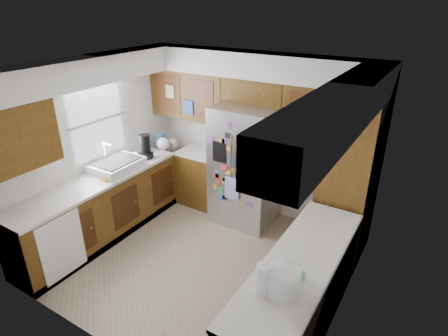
{
  "coord_description": "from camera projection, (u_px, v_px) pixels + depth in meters",
  "views": [
    {
      "loc": [
        2.36,
        -3.26,
        3.18
      ],
      "look_at": [
        0.15,
        0.35,
        1.23
      ],
      "focal_mm": 30.0,
      "sensor_mm": 36.0,
      "label": 1
    }
  ],
  "objects": [
    {
      "name": "floor",
      "position": [
        201.0,
        259.0,
        4.97
      ],
      "size": [
        3.6,
        3.6,
        0.0
      ],
      "primitive_type": "plane",
      "color": "tan",
      "rests_on": "ground"
    },
    {
      "name": "room_shell",
      "position": [
        207.0,
        119.0,
        4.54
      ],
      "size": [
        3.64,
        3.24,
        2.52
      ],
      "color": "silver",
      "rests_on": "ground"
    },
    {
      "name": "left_counter_run",
      "position": [
        125.0,
        203.0,
        5.46
      ],
      "size": [
        1.36,
        3.2,
        0.92
      ],
      "color": "#462B0D",
      "rests_on": "ground"
    },
    {
      "name": "right_counter_run",
      "position": [
        297.0,
        301.0,
        3.71
      ],
      "size": [
        0.63,
        2.25,
        0.92
      ],
      "color": "#462B0D",
      "rests_on": "ground"
    },
    {
      "name": "pantry",
      "position": [
        349.0,
        180.0,
        4.7
      ],
      "size": [
        0.6,
        0.9,
        2.15
      ],
      "primitive_type": "cube",
      "color": "#462B0D",
      "rests_on": "ground"
    },
    {
      "name": "fridge",
      "position": [
        246.0,
        166.0,
        5.53
      ],
      "size": [
        0.9,
        0.79,
        1.8
      ],
      "color": "#A7A8AD",
      "rests_on": "ground"
    },
    {
      "name": "bridge_cabinet",
      "position": [
        255.0,
        90.0,
        5.25
      ],
      "size": [
        0.96,
        0.34,
        0.35
      ],
      "primitive_type": "cube",
      "color": "#462B0D",
      "rests_on": "fridge"
    },
    {
      "name": "fridge_top_items",
      "position": [
        251.0,
        68.0,
        5.16
      ],
      "size": [
        0.82,
        0.33,
        0.27
      ],
      "color": "#104CAC",
      "rests_on": "bridge_cabinet"
    },
    {
      "name": "sink_assembly",
      "position": [
        117.0,
        165.0,
        5.34
      ],
      "size": [
        0.52,
        0.73,
        0.37
      ],
      "color": "white",
      "rests_on": "left_counter_run"
    },
    {
      "name": "left_counter_clutter",
      "position": [
        153.0,
        145.0,
        5.87
      ],
      "size": [
        0.39,
        0.79,
        0.38
      ],
      "color": "black",
      "rests_on": "left_counter_run"
    },
    {
      "name": "rice_cooker",
      "position": [
        283.0,
        277.0,
        3.09
      ],
      "size": [
        0.32,
        0.31,
        0.27
      ],
      "color": "white",
      "rests_on": "right_counter_run"
    },
    {
      "name": "paper_towel",
      "position": [
        263.0,
        279.0,
        3.07
      ],
      "size": [
        0.13,
        0.13,
        0.28
      ],
      "primitive_type": "cylinder",
      "color": "white",
      "rests_on": "right_counter_run"
    }
  ]
}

